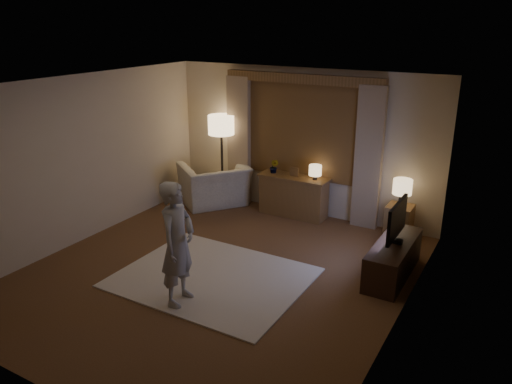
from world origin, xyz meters
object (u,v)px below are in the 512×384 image
Objects in this scene: sideboard at (293,197)px; tv_stand at (393,259)px; side_table at (399,222)px; person at (178,244)px; armchair at (214,184)px.

tv_stand is at bearing -31.55° from sideboard.
sideboard reaches higher than side_table.
side_table is 3.82m from person.
sideboard reaches higher than tv_stand.
armchair reaches higher than side_table.
side_table is (1.91, -0.05, -0.07)m from sideboard.
side_table is at bearing -1.50° from sideboard.
side_table is 1.31m from tv_stand.
person is at bearing -89.09° from sideboard.
sideboard is 1.91m from side_table.
tv_stand is (0.26, -1.28, -0.03)m from side_table.
armchair is 3.55m from person.
sideboard is 2.55m from tv_stand.
side_table is 0.40× the size of tv_stand.
armchair is 0.76× the size of person.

